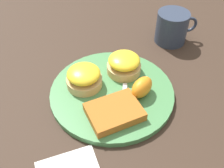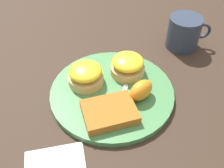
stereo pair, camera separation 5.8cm
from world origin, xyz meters
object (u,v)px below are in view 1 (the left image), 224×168
(orange_wedge, at_px, (142,87))
(sandwich_benedict_left, at_px, (124,64))
(sandwich_benedict_right, at_px, (84,77))
(fork, at_px, (125,81))
(hashbrown_patty, at_px, (114,112))
(cup, at_px, (172,27))

(orange_wedge, bearing_deg, sandwich_benedict_left, 106.95)
(orange_wedge, bearing_deg, sandwich_benedict_right, 158.11)
(sandwich_benedict_left, xyz_separation_m, fork, (-0.00, -0.04, -0.02))
(hashbrown_patty, bearing_deg, cup, 51.49)
(sandwich_benedict_right, height_order, orange_wedge, sandwich_benedict_right)
(orange_wedge, height_order, cup, cup)
(cup, bearing_deg, hashbrown_patty, -128.51)
(sandwich_benedict_left, relative_size, fork, 0.35)
(sandwich_benedict_left, distance_m, hashbrown_patty, 0.14)
(sandwich_benedict_right, relative_size, fork, 0.35)
(orange_wedge, bearing_deg, fork, 122.17)
(sandwich_benedict_right, distance_m, cup, 0.30)
(fork, bearing_deg, sandwich_benedict_right, 177.11)
(fork, bearing_deg, sandwich_benedict_left, 84.65)
(sandwich_benedict_left, bearing_deg, hashbrown_patty, -108.83)
(sandwich_benedict_left, xyz_separation_m, sandwich_benedict_right, (-0.10, -0.03, 0.00))
(sandwich_benedict_left, distance_m, orange_wedge, 0.08)
(sandwich_benedict_left, bearing_deg, cup, 38.37)
(sandwich_benedict_left, height_order, fork, sandwich_benedict_left)
(hashbrown_patty, height_order, cup, cup)
(hashbrown_patty, relative_size, cup, 0.93)
(sandwich_benedict_right, xyz_separation_m, hashbrown_patty, (0.05, -0.10, -0.01))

